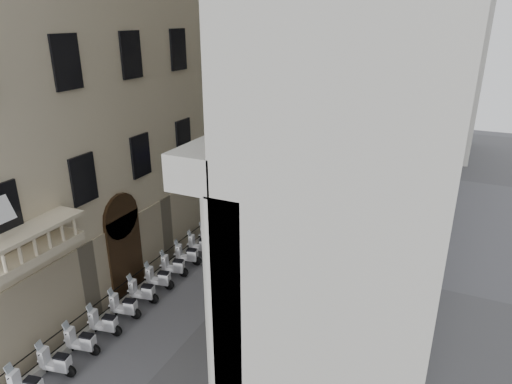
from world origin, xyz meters
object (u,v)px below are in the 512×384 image
info_kiosk (243,222)px  pedestrian_b (353,193)px  security_tent (246,184)px  pedestrian_a (315,185)px  street_lamp (241,161)px

info_kiosk → pedestrian_b: bearing=35.4°
security_tent → pedestrian_a: (3.30, 6.05, -1.60)m
pedestrian_b → pedestrian_a: bearing=13.1°
security_tent → pedestrian_a: 7.07m
street_lamp → info_kiosk: 4.25m
security_tent → street_lamp: 1.96m
security_tent → info_kiosk: 3.41m
pedestrian_a → street_lamp: bearing=58.3°
security_tent → pedestrian_b: 8.67m
street_lamp → pedestrian_b: bearing=37.1°
street_lamp → pedestrian_a: 8.20m
security_tent → info_kiosk: size_ratio=2.18×
security_tent → pedestrian_b: security_tent is taller
security_tent → pedestrian_b: (6.60, 5.39, -1.60)m
street_lamp → pedestrian_a: (3.30, 6.67, -3.46)m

